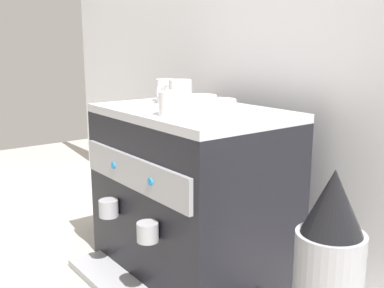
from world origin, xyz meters
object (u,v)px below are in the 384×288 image
Objects in this scene: ceramic_cup_0 at (178,95)px; ceramic_bowl_0 at (217,106)px; ceramic_cup_1 at (166,91)px; espresso_machine at (191,192)px; ceramic_bowl_1 at (199,101)px; milk_pitcher at (110,208)px; coffee_grinder at (328,274)px; ceramic_cup_2 at (174,103)px.

ceramic_bowl_0 is (0.10, 0.06, -0.03)m from ceramic_cup_0.
ceramic_bowl_0 is (0.26, -0.01, -0.02)m from ceramic_cup_1.
espresso_machine is 5.47× the size of ceramic_bowl_0.
ceramic_cup_0 is at bearing -71.27° from ceramic_bowl_1.
espresso_machine reaches higher than milk_pitcher.
coffee_grinder is at bearing 1.71° from ceramic_cup_0.
ceramic_cup_1 reaches higher than ceramic_bowl_1.
ceramic_cup_1 reaches higher than milk_pitcher.
ceramic_cup_1 is (-0.17, 0.03, 0.29)m from espresso_machine.
milk_pitcher is at bearing -173.90° from espresso_machine.
ceramic_cup_2 reaches higher than ceramic_bowl_1.
ceramic_cup_1 is 0.83× the size of ceramic_cup_2.
ceramic_bowl_0 reaches higher than milk_pitcher.
ceramic_cup_0 is 0.96× the size of ceramic_cup_2.
ceramic_bowl_1 is at bearing 15.01° from milk_pitcher.
ceramic_cup_2 is (0.24, -0.14, -0.00)m from ceramic_cup_1.
coffee_grinder is at bearing -4.50° from ceramic_cup_1.
espresso_machine is at bearing 79.03° from ceramic_cup_0.
ceramic_cup_2 is 0.55m from coffee_grinder.
ceramic_bowl_1 is at bearing 124.08° from espresso_machine.
ceramic_cup_0 is 1.15× the size of ceramic_cup_1.
ceramic_cup_0 is 0.73× the size of milk_pitcher.
ceramic_cup_1 is at bearing 178.48° from ceramic_bowl_0.
coffee_grinder is at bearing -6.33° from ceramic_bowl_0.
ceramic_cup_2 is 0.76× the size of milk_pitcher.
ceramic_cup_0 is 0.11m from ceramic_bowl_1.
ceramic_bowl_0 is 0.14m from ceramic_bowl_1.
ceramic_cup_2 is at bearing -6.74° from milk_pitcher.
ceramic_cup_0 reaches higher than ceramic_bowl_0.
ceramic_cup_2 is 0.20m from ceramic_bowl_1.
espresso_machine is 0.48m from milk_pitcher.
ceramic_cup_1 reaches higher than ceramic_bowl_0.
ceramic_cup_1 is 0.21× the size of coffee_grinder.
espresso_machine is 0.30m from ceramic_cup_0.
ceramic_cup_0 is at bearing 138.44° from ceramic_cup_2.
espresso_machine is 0.52m from coffee_grinder.
ceramic_cup_1 is 0.76m from coffee_grinder.
coffee_grinder is 2.96× the size of milk_pitcher.
ceramic_cup_1 is 0.91× the size of ceramic_bowl_0.
ceramic_cup_0 reaches higher than ceramic_bowl_1.
ceramic_cup_1 is at bearing 157.17° from ceramic_cup_0.
ceramic_cup_2 is at bearing -29.77° from ceramic_cup_1.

